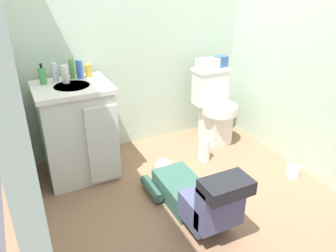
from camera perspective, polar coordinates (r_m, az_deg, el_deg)
ground_plane at (r=2.75m, az=4.08°, el=-12.44°), size 2.71×3.19×0.04m
wall_back at (r=3.23m, az=-5.73°, el=17.07°), size 2.37×0.08×2.40m
wall_left at (r=1.92m, az=-26.22°, el=8.61°), size 0.08×2.19×2.40m
wall_right at (r=2.97m, az=25.07°, el=14.12°), size 0.08×2.19×2.40m
toilet at (r=3.46m, az=7.81°, el=3.23°), size 0.36×0.46×0.75m
vanity_cabinet at (r=2.92m, az=-15.04°, el=-0.76°), size 0.60×0.53×0.82m
faucet at (r=2.90m, az=-16.75°, el=8.42°), size 0.02×0.02×0.10m
person_plumber at (r=2.49m, az=4.34°, el=-11.42°), size 0.39×1.06×0.52m
tissue_box at (r=3.37m, az=6.75°, el=10.44°), size 0.22×0.11×0.10m
toiletry_bag at (r=3.45m, az=8.90°, el=10.76°), size 0.12×0.09×0.11m
soap_dispenser at (r=2.85m, az=-20.48°, el=7.98°), size 0.06×0.06×0.17m
bottle_clear at (r=2.87m, az=-18.58°, el=8.56°), size 0.05×0.05×0.15m
bottle_white at (r=2.82m, az=-17.01°, el=8.38°), size 0.05×0.05×0.14m
bottle_green at (r=2.91m, az=-15.98°, el=9.29°), size 0.04×0.04×0.17m
bottle_blue at (r=2.91m, az=-14.74°, el=9.27°), size 0.05×0.05×0.15m
bottle_amber at (r=2.94m, az=-13.31°, el=9.10°), size 0.05×0.05×0.11m
paper_towel_roll at (r=3.19m, az=6.16°, el=-3.95°), size 0.11×0.11×0.22m
toilet_paper_roll at (r=3.15m, az=20.41°, el=-7.20°), size 0.11×0.11×0.10m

